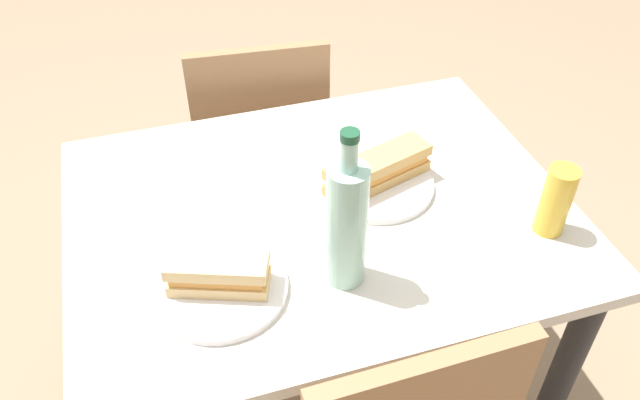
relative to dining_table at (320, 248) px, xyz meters
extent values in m
plane|color=#8C755B|center=(0.00, 0.00, -0.62)|extent=(8.00, 8.00, 0.00)
cube|color=beige|center=(0.00, 0.00, 0.11)|extent=(1.05, 0.80, 0.03)
cylinder|color=#262628|center=(0.46, -0.34, -0.26)|extent=(0.06, 0.06, 0.71)
cylinder|color=#262628|center=(-0.46, 0.34, -0.26)|extent=(0.06, 0.06, 0.71)
cylinder|color=#262628|center=(0.46, 0.34, -0.26)|extent=(0.06, 0.06, 0.71)
cube|color=#936B47|center=(0.00, 0.68, -0.17)|extent=(0.43, 0.43, 0.02)
cube|color=#936B47|center=(-0.02, 0.50, 0.04)|extent=(0.38, 0.06, 0.40)
cylinder|color=#936B47|center=(0.20, 0.84, -0.40)|extent=(0.04, 0.04, 0.44)
cylinder|color=#936B47|center=(-0.16, 0.88, -0.40)|extent=(0.04, 0.04, 0.44)
cylinder|color=#936B47|center=(0.16, 0.49, -0.40)|extent=(0.04, 0.04, 0.44)
cylinder|color=#936B47|center=(-0.20, 0.52, -0.40)|extent=(0.04, 0.04, 0.44)
cylinder|color=white|center=(0.14, 0.03, 0.13)|extent=(0.25, 0.25, 0.01)
cube|color=tan|center=(0.14, 0.03, 0.15)|extent=(0.26, 0.14, 0.02)
cube|color=#CC8438|center=(0.14, 0.03, 0.17)|extent=(0.23, 0.13, 0.02)
cube|color=tan|center=(0.14, 0.03, 0.19)|extent=(0.26, 0.14, 0.02)
cube|color=silver|center=(0.16, 0.10, 0.14)|extent=(0.09, 0.06, 0.00)
cube|color=#59331E|center=(0.08, 0.06, 0.14)|extent=(0.07, 0.05, 0.01)
cylinder|color=white|center=(-0.24, -0.17, 0.13)|extent=(0.25, 0.25, 0.01)
cube|color=#DBB77A|center=(-0.24, -0.17, 0.15)|extent=(0.19, 0.13, 0.02)
cube|color=#CC8438|center=(-0.24, -0.17, 0.17)|extent=(0.18, 0.12, 0.02)
cube|color=#DBB77A|center=(-0.24, -0.17, 0.19)|extent=(0.19, 0.13, 0.02)
cube|color=silver|center=(-0.19, -0.13, 0.14)|extent=(0.10, 0.05, 0.00)
cube|color=#59331E|center=(-0.27, -0.10, 0.14)|extent=(0.08, 0.04, 0.01)
cylinder|color=#99C6B7|center=(-0.01, -0.20, 0.25)|extent=(0.07, 0.07, 0.26)
cylinder|color=#99C6B7|center=(-0.01, -0.20, 0.41)|extent=(0.03, 0.03, 0.06)
cylinder|color=#19472D|center=(-0.01, -0.20, 0.45)|extent=(0.03, 0.03, 0.02)
cylinder|color=gold|center=(0.42, -0.20, 0.20)|extent=(0.06, 0.06, 0.15)
camera|label=1|loc=(-0.30, -0.97, 1.03)|focal=36.00mm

